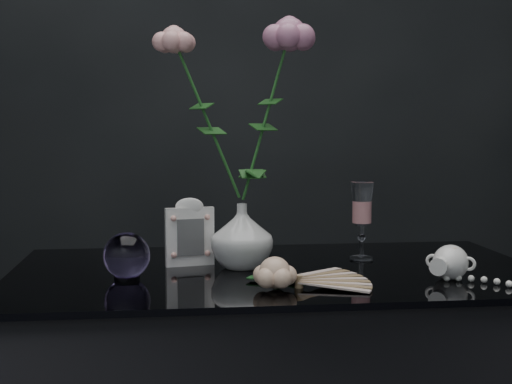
{
  "coord_description": "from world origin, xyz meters",
  "views": [
    {
      "loc": [
        -0.21,
        -1.34,
        1.05
      ],
      "look_at": [
        -0.05,
        -0.0,
        0.92
      ],
      "focal_mm": 50.0,
      "sensor_mm": 36.0,
      "label": 1
    }
  ],
  "objects": [
    {
      "name": "vase",
      "position": [
        -0.07,
        0.07,
        0.83
      ],
      "size": [
        0.13,
        0.13,
        0.13
      ],
      "primitive_type": "imported",
      "rotation": [
        0.0,
        0.0,
        0.06
      ],
      "color": "silver",
      "rests_on": "table"
    },
    {
      "name": "picture_frame",
      "position": [
        -0.17,
        0.11,
        0.83
      ],
      "size": [
        0.12,
        0.1,
        0.14
      ],
      "primitive_type": null,
      "rotation": [
        0.0,
        0.0,
        0.19
      ],
      "color": "white",
      "rests_on": "table"
    },
    {
      "name": "wine_glass",
      "position": [
        0.2,
        0.13,
        0.85
      ],
      "size": [
        0.06,
        0.06,
        0.17
      ],
      "primitive_type": null,
      "rotation": [
        0.0,
        0.0,
        0.12
      ],
      "color": "white",
      "rests_on": "table"
    },
    {
      "name": "loose_rose",
      "position": [
        -0.03,
        -0.13,
        0.79
      ],
      "size": [
        0.15,
        0.18,
        0.06
      ],
      "primitive_type": null,
      "rotation": [
        0.0,
        0.0,
        0.1
      ],
      "color": "beige",
      "rests_on": "table"
    },
    {
      "name": "roses",
      "position": [
        -0.07,
        0.08,
        1.1
      ],
      "size": [
        0.31,
        0.12,
        0.43
      ],
      "color": "pink",
      "rests_on": "vase"
    },
    {
      "name": "paperweight",
      "position": [
        -0.29,
        -0.01,
        0.81
      ],
      "size": [
        0.1,
        0.1,
        0.09
      ],
      "primitive_type": null,
      "rotation": [
        0.0,
        0.0,
        -0.2
      ],
      "color": "#A586DA",
      "rests_on": "table"
    },
    {
      "name": "paper_fan",
      "position": [
        0.01,
        -0.12,
        0.78
      ],
      "size": [
        0.27,
        0.21,
        0.03
      ],
      "primitive_type": null,
      "rotation": [
        0.0,
        0.0,
        -0.05
      ],
      "color": "beige",
      "rests_on": "table"
    },
    {
      "name": "pearl_jar",
      "position": [
        0.31,
        -0.08,
        0.8
      ],
      "size": [
        0.32,
        0.32,
        0.07
      ],
      "primitive_type": null,
      "rotation": [
        0.0,
        0.0,
        -0.56
      ],
      "color": "white",
      "rests_on": "table"
    }
  ]
}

